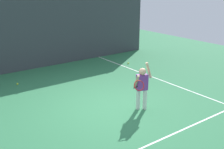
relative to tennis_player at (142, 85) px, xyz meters
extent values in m
plane|color=#2D7247|center=(-0.69, 0.63, -0.73)|extent=(20.00, 20.00, 0.00)
cube|color=white|center=(-0.69, -1.46, -0.72)|extent=(9.00, 0.05, 0.00)
cube|color=white|center=(2.23, 1.63, -0.72)|extent=(0.05, 9.00, 0.00)
cube|color=#383D42|center=(-0.69, 5.54, 0.79)|extent=(10.96, 0.08, 3.02)
cylinder|color=slate|center=(1.08, 5.60, 0.86)|extent=(0.09, 0.09, 3.17)
cylinder|color=slate|center=(4.64, 5.60, 0.86)|extent=(0.09, 0.09, 3.17)
cylinder|color=silver|center=(-0.06, 0.07, -0.44)|extent=(0.11, 0.11, 0.58)
cylinder|color=silver|center=(0.09, -0.04, -0.44)|extent=(0.11, 0.11, 0.58)
cube|color=#72338C|center=(0.02, 0.01, 0.07)|extent=(0.34, 0.25, 0.44)
sphere|color=tan|center=(0.02, 0.01, 0.38)|extent=(0.20, 0.20, 0.20)
cylinder|color=tan|center=(0.21, -0.03, 0.39)|extent=(0.22, 0.13, 0.46)
cylinder|color=tan|center=(-0.19, 0.01, 0.14)|extent=(0.15, 0.30, 0.43)
cylinder|color=black|center=(-0.30, -0.08, 0.03)|extent=(0.10, 0.24, 0.15)
torus|color=red|center=(-0.36, -0.29, 0.16)|extent=(0.32, 0.24, 0.26)
sphere|color=#CCE033|center=(-2.17, 4.01, -0.69)|extent=(0.07, 0.07, 0.07)
sphere|color=#CCE033|center=(2.61, 3.76, -0.69)|extent=(0.07, 0.07, 0.07)
camera|label=1|loc=(-4.87, -5.27, 2.68)|focal=44.63mm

